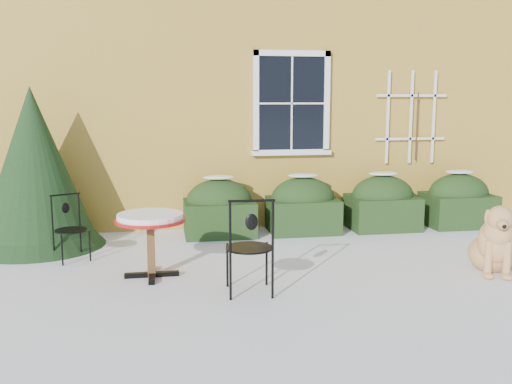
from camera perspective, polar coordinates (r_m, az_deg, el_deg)
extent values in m
plane|color=white|center=(6.33, 1.54, -9.51)|extent=(80.00, 80.00, 0.00)
cube|color=gold|center=(12.97, -4.58, 13.46)|extent=(12.00, 8.00, 6.00)
cube|color=black|center=(9.08, 3.57, 8.83)|extent=(1.05, 0.03, 1.45)
cube|color=white|center=(9.10, 3.63, 13.69)|extent=(1.23, 0.06, 0.09)
cube|color=white|center=(9.11, 3.53, 3.98)|extent=(1.23, 0.06, 0.09)
cube|color=white|center=(8.96, -0.01, 8.85)|extent=(0.09, 0.06, 1.63)
cube|color=white|center=(9.22, 7.07, 8.79)|extent=(0.09, 0.06, 1.63)
cube|color=white|center=(9.06, 3.60, 8.83)|extent=(0.02, 0.02, 1.45)
cube|color=white|center=(9.06, 3.60, 8.83)|extent=(1.05, 0.02, 0.02)
cube|color=white|center=(9.11, 3.53, 3.95)|extent=(1.29, 0.14, 0.07)
cube|color=white|center=(9.56, 13.04, 7.28)|extent=(0.04, 0.03, 1.50)
cube|color=white|center=(9.72, 15.23, 7.23)|extent=(0.04, 0.03, 1.50)
cube|color=white|center=(9.89, 17.35, 7.16)|extent=(0.04, 0.03, 1.50)
cube|color=white|center=(9.74, 15.15, 5.17)|extent=(1.20, 0.03, 0.04)
cube|color=white|center=(9.72, 15.32, 9.29)|extent=(1.20, 0.03, 0.04)
cylinder|color=#472D19|center=(9.75, 15.78, 6.33)|extent=(0.02, 0.02, 1.10)
cube|color=black|center=(8.66, -3.68, -2.61)|extent=(1.05, 0.80, 0.52)
ellipsoid|color=black|center=(8.61, -3.70, -0.91)|extent=(1.00, 0.72, 0.67)
ellipsoid|color=white|center=(8.55, -3.73, 1.47)|extent=(0.47, 0.32, 0.06)
cube|color=black|center=(8.88, 4.69, -2.32)|extent=(1.05, 0.80, 0.52)
ellipsoid|color=black|center=(8.84, 4.71, -0.66)|extent=(1.00, 0.72, 0.67)
ellipsoid|color=white|center=(8.78, 4.74, 1.66)|extent=(0.47, 0.32, 0.06)
cube|color=black|center=(9.29, 12.49, -2.00)|extent=(1.05, 0.80, 0.52)
ellipsoid|color=black|center=(9.24, 12.55, -0.41)|extent=(1.00, 0.72, 0.67)
ellipsoid|color=white|center=(9.19, 12.62, 1.81)|extent=(0.47, 0.32, 0.06)
cube|color=black|center=(9.85, 19.52, -1.69)|extent=(1.05, 0.80, 0.52)
ellipsoid|color=black|center=(9.80, 19.60, -0.19)|extent=(1.00, 0.72, 0.67)
ellipsoid|color=white|center=(9.76, 19.71, 1.91)|extent=(0.47, 0.32, 0.06)
cone|color=black|center=(8.49, -21.06, -1.60)|extent=(1.83, 1.83, 1.06)
cone|color=black|center=(8.41, -21.29, 2.28)|extent=(1.64, 1.64, 2.22)
cube|color=black|center=(6.79, -10.37, -8.11)|extent=(0.63, 0.07, 0.05)
cube|color=black|center=(6.79, -10.37, -8.11)|extent=(0.07, 0.63, 0.05)
cube|color=brown|center=(6.71, -10.45, -5.59)|extent=(0.09, 0.09, 0.67)
cylinder|color=#AB0F0E|center=(6.63, -10.53, -2.78)|extent=(0.81, 0.81, 0.04)
cylinder|color=white|center=(6.62, -10.55, -2.41)|extent=(0.75, 0.75, 0.06)
cylinder|color=black|center=(6.34, 1.07, -7.18)|extent=(0.03, 0.03, 0.49)
cylinder|color=black|center=(6.29, -2.88, -7.30)|extent=(0.03, 0.03, 0.49)
cylinder|color=black|center=(5.93, 1.67, -8.35)|extent=(0.03, 0.03, 0.49)
cylinder|color=black|center=(5.88, -2.56, -8.50)|extent=(0.03, 0.03, 0.49)
cylinder|color=black|center=(6.04, -0.68, -5.60)|extent=(0.50, 0.50, 0.02)
cylinder|color=black|center=(5.79, 1.69, -3.48)|extent=(0.03, 0.03, 0.54)
cylinder|color=black|center=(5.74, -2.60, -3.60)|extent=(0.03, 0.03, 0.54)
cylinder|color=black|center=(5.71, -0.45, -0.89)|extent=(0.48, 0.05, 0.03)
ellipsoid|color=black|center=(5.75, -0.45, -3.01)|extent=(0.13, 0.04, 0.17)
cylinder|color=black|center=(7.47, -18.82, -5.53)|extent=(0.02, 0.02, 0.39)
cylinder|color=black|center=(7.57, -16.28, -5.20)|extent=(0.02, 0.02, 0.39)
cylinder|color=black|center=(7.79, -19.57, -4.96)|extent=(0.02, 0.02, 0.39)
cylinder|color=black|center=(7.89, -17.13, -4.66)|extent=(0.02, 0.02, 0.39)
cylinder|color=black|center=(7.63, -18.02, -3.65)|extent=(0.40, 0.40, 0.02)
cylinder|color=black|center=(7.70, -19.73, -1.96)|extent=(0.02, 0.02, 0.44)
cylinder|color=black|center=(7.80, -17.27, -1.70)|extent=(0.02, 0.02, 0.44)
cylinder|color=black|center=(7.71, -18.58, -0.24)|extent=(0.35, 0.19, 0.02)
ellipsoid|color=black|center=(7.74, -18.51, -1.51)|extent=(0.11, 0.07, 0.14)
ellipsoid|color=tan|center=(7.46, 22.48, -5.72)|extent=(0.73, 0.76, 0.44)
ellipsoid|color=tan|center=(7.22, 22.88, -4.58)|extent=(0.53, 0.50, 0.55)
sphere|color=tan|center=(7.14, 23.03, -3.76)|extent=(0.34, 0.34, 0.34)
cylinder|color=tan|center=(7.11, 22.21, -6.24)|extent=(0.09, 0.09, 0.44)
cylinder|color=tan|center=(7.15, 23.80, -6.26)|extent=(0.09, 0.09, 0.44)
ellipsoid|color=tan|center=(7.11, 22.20, -7.75)|extent=(0.12, 0.16, 0.07)
ellipsoid|color=tan|center=(7.15, 23.79, -7.76)|extent=(0.12, 0.16, 0.07)
cylinder|color=tan|center=(7.12, 23.08, -3.30)|extent=(0.28, 0.31, 0.24)
sphere|color=tan|center=(7.05, 23.22, -2.43)|extent=(0.29, 0.29, 0.29)
ellipsoid|color=tan|center=(6.93, 23.41, -2.97)|extent=(0.21, 0.26, 0.13)
sphere|color=black|center=(6.83, 23.58, -3.18)|extent=(0.05, 0.05, 0.05)
ellipsoid|color=tan|center=(7.06, 22.16, -2.34)|extent=(0.10, 0.12, 0.18)
ellipsoid|color=tan|center=(7.11, 24.14, -2.39)|extent=(0.10, 0.12, 0.18)
cylinder|color=tan|center=(7.74, 23.43, -6.32)|extent=(0.13, 0.36, 0.08)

